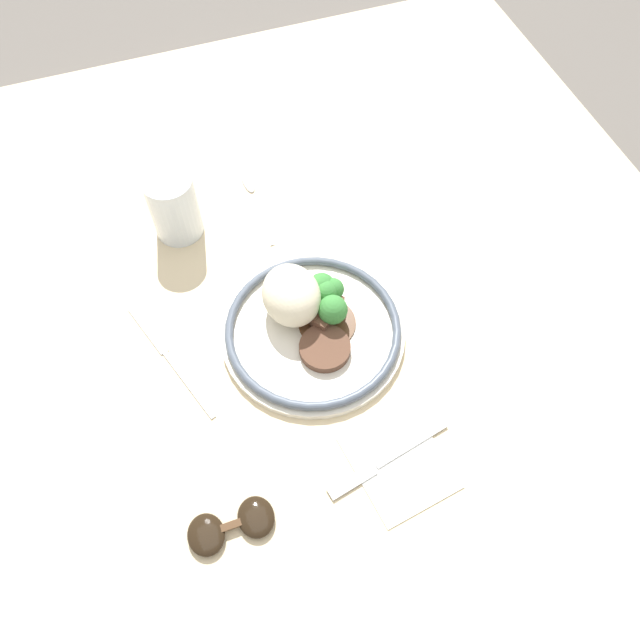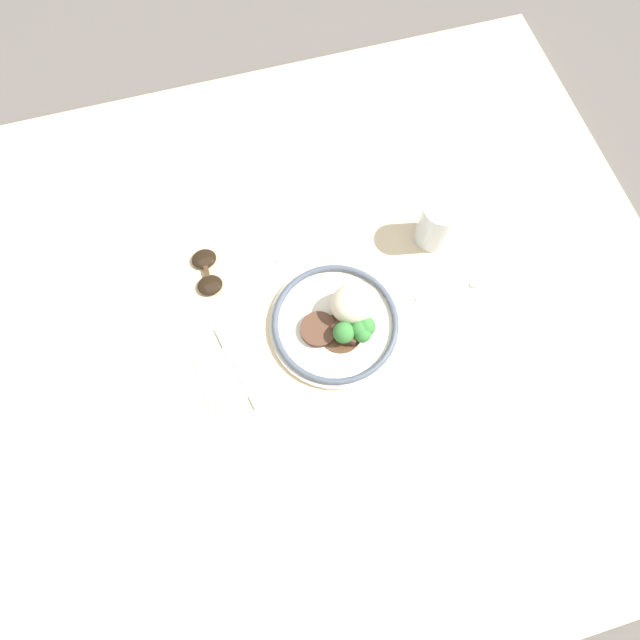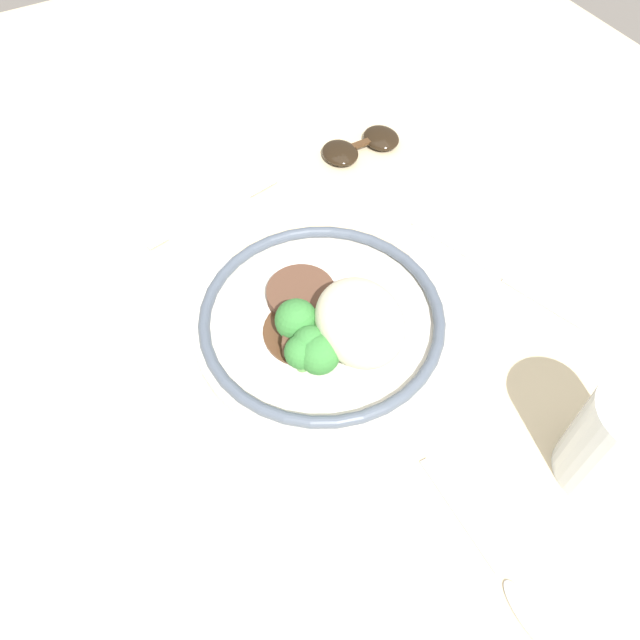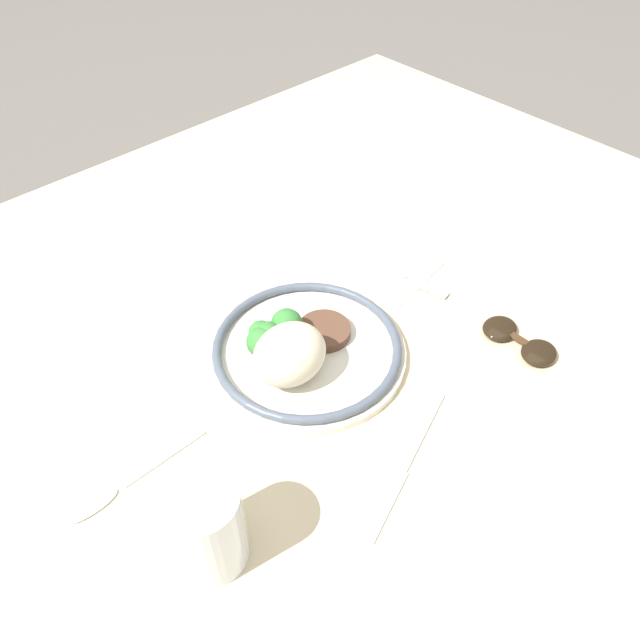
{
  "view_description": "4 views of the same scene",
  "coord_description": "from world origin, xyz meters",
  "views": [
    {
      "loc": [
        -0.37,
        0.11,
        0.79
      ],
      "look_at": [
        0.04,
        -0.04,
        0.08
      ],
      "focal_mm": 35.0,
      "sensor_mm": 36.0,
      "label": 1
    },
    {
      "loc": [
        -0.07,
        -0.33,
        0.95
      ],
      "look_at": [
        0.02,
        -0.03,
        0.08
      ],
      "focal_mm": 28.0,
      "sensor_mm": 36.0,
      "label": 2
    },
    {
      "loc": [
        0.37,
        -0.21,
        0.55
      ],
      "look_at": [
        0.07,
        -0.04,
        0.08
      ],
      "focal_mm": 35.0,
      "sensor_mm": 36.0,
      "label": 3
    },
    {
      "loc": [
        0.41,
        0.38,
        0.64
      ],
      "look_at": [
        0.02,
        -0.03,
        0.08
      ],
      "focal_mm": 35.0,
      "sensor_mm": 36.0,
      "label": 4
    }
  ],
  "objects": [
    {
      "name": "ground_plane",
      "position": [
        0.0,
        0.0,
        0.0
      ],
      "size": [
        8.0,
        8.0,
        0.0
      ],
      "primitive_type": "plane",
      "color": "#5B5651"
    },
    {
      "name": "sunglasses",
      "position": [
        -0.17,
        0.15,
        0.04
      ],
      "size": [
        0.05,
        0.1,
        0.02
      ],
      "rotation": [
        0.0,
        0.0,
        0.0
      ],
      "color": "black",
      "rests_on": "dining_table"
    },
    {
      "name": "plate",
      "position": [
        0.06,
        -0.03,
        0.06
      ],
      "size": [
        0.26,
        0.26,
        0.08
      ],
      "color": "silver",
      "rests_on": "dining_table"
    },
    {
      "name": "spoon",
      "position": [
        0.34,
        -0.02,
        0.04
      ],
      "size": [
        0.17,
        0.02,
        0.01
      ],
      "rotation": [
        0.0,
        0.0,
        -0.01
      ],
      "color": "silver",
      "rests_on": "dining_table"
    },
    {
      "name": "juice_glass",
      "position": [
        0.3,
        0.1,
        0.08
      ],
      "size": [
        0.07,
        0.07,
        0.11
      ],
      "color": "#F4AD19",
      "rests_on": "dining_table"
    },
    {
      "name": "knife",
      "position": [
        0.08,
        0.17,
        0.03
      ],
      "size": [
        0.21,
        0.08,
        0.0
      ],
      "rotation": [
        0.0,
        0.0,
        0.33
      ],
      "color": "silver",
      "rests_on": "dining_table"
    },
    {
      "name": "dining_table",
      "position": [
        0.0,
        0.0,
        0.02
      ],
      "size": [
        1.48,
        1.29,
        0.03
      ],
      "color": "beige",
      "rests_on": "ground"
    },
    {
      "name": "napkin",
      "position": [
        -0.16,
        -0.07,
        0.03
      ],
      "size": [
        0.14,
        0.13,
        0.0
      ],
      "color": "white",
      "rests_on": "dining_table"
    },
    {
      "name": "fork",
      "position": [
        -0.16,
        -0.04,
        0.04
      ],
      "size": [
        0.05,
        0.18,
        0.0
      ],
      "rotation": [
        0.0,
        0.0,
        1.78
      ],
      "color": "silver",
      "rests_on": "napkin"
    }
  ]
}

